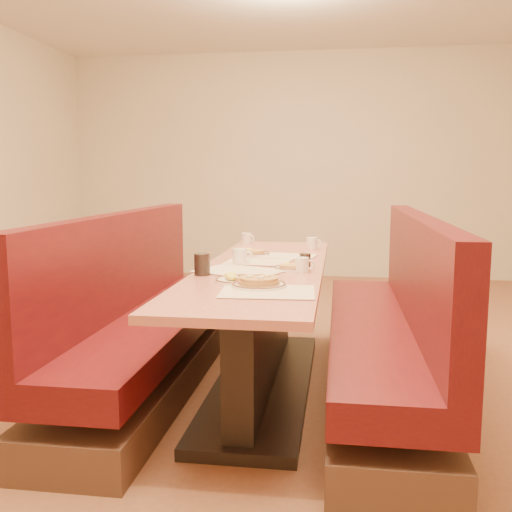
# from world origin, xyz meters

# --- Properties ---
(ground) EXTENTS (8.00, 8.00, 0.00)m
(ground) POSITION_xyz_m (0.00, 0.00, 0.00)
(ground) COLOR #9E6647
(ground) RESTS_ON ground
(room_envelope) EXTENTS (6.04, 8.04, 2.82)m
(room_envelope) POSITION_xyz_m (0.00, 0.00, 1.93)
(room_envelope) COLOR beige
(room_envelope) RESTS_ON ground
(diner_table) EXTENTS (0.70, 2.50, 0.75)m
(diner_table) POSITION_xyz_m (0.00, 0.00, 0.37)
(diner_table) COLOR black
(diner_table) RESTS_ON ground
(booth_left) EXTENTS (0.55, 2.50, 1.05)m
(booth_left) POSITION_xyz_m (-0.73, 0.00, 0.36)
(booth_left) COLOR #4C3326
(booth_left) RESTS_ON ground
(booth_right) EXTENTS (0.55, 2.50, 1.05)m
(booth_right) POSITION_xyz_m (0.73, 0.00, 0.36)
(booth_right) COLOR #4C3326
(booth_right) RESTS_ON ground
(placemat_near_left) EXTENTS (0.54, 0.49, 0.00)m
(placemat_near_left) POSITION_xyz_m (-0.10, -0.21, 0.75)
(placemat_near_left) COLOR beige
(placemat_near_left) RESTS_ON diner_table
(placemat_near_right) EXTENTS (0.44, 0.34, 0.00)m
(placemat_near_right) POSITION_xyz_m (0.12, -0.75, 0.75)
(placemat_near_right) COLOR beige
(placemat_near_right) RESTS_ON diner_table
(placemat_far_left) EXTENTS (0.41, 0.32, 0.00)m
(placemat_far_left) POSITION_xyz_m (-0.05, 0.15, 0.75)
(placemat_far_left) COLOR beige
(placemat_far_left) RESTS_ON diner_table
(placemat_far_right) EXTENTS (0.40, 0.32, 0.00)m
(placemat_far_right) POSITION_xyz_m (0.10, 0.42, 0.75)
(placemat_far_right) COLOR beige
(placemat_far_right) RESTS_ON diner_table
(pancake_plate) EXTENTS (0.26, 0.26, 0.06)m
(pancake_plate) POSITION_xyz_m (0.06, -0.64, 0.77)
(pancake_plate) COLOR white
(pancake_plate) RESTS_ON diner_table
(eggs_plate) EXTENTS (0.25, 0.25, 0.05)m
(eggs_plate) POSITION_xyz_m (-0.05, -0.52, 0.76)
(eggs_plate) COLOR white
(eggs_plate) RESTS_ON diner_table
(extra_plate_mid) EXTENTS (0.19, 0.19, 0.04)m
(extra_plate_mid) POSITION_xyz_m (0.17, -0.10, 0.76)
(extra_plate_mid) COLOR white
(extra_plate_mid) RESTS_ON diner_table
(extra_plate_far) EXTENTS (0.23, 0.23, 0.05)m
(extra_plate_far) POSITION_xyz_m (-0.13, 0.45, 0.77)
(extra_plate_far) COLOR white
(extra_plate_far) RESTS_ON diner_table
(coffee_mug_a) EXTENTS (0.11, 0.07, 0.08)m
(coffee_mug_a) POSITION_xyz_m (0.24, -0.17, 0.79)
(coffee_mug_a) COLOR white
(coffee_mug_a) RESTS_ON diner_table
(coffee_mug_b) EXTENTS (0.12, 0.09, 0.09)m
(coffee_mug_b) POSITION_xyz_m (-0.15, 0.07, 0.80)
(coffee_mug_b) COLOR white
(coffee_mug_b) RESTS_ON diner_table
(coffee_mug_c) EXTENTS (0.11, 0.08, 0.09)m
(coffee_mug_c) POSITION_xyz_m (0.25, 0.82, 0.79)
(coffee_mug_c) COLOR white
(coffee_mug_c) RESTS_ON diner_table
(coffee_mug_d) EXTENTS (0.11, 0.08, 0.08)m
(coffee_mug_d) POSITION_xyz_m (-0.28, 1.10, 0.79)
(coffee_mug_d) COLOR white
(coffee_mug_d) RESTS_ON diner_table
(soda_tumbler_near) EXTENTS (0.08, 0.08, 0.12)m
(soda_tumbler_near) POSITION_xyz_m (-0.28, -0.35, 0.81)
(soda_tumbler_near) COLOR black
(soda_tumbler_near) RESTS_ON diner_table
(soda_tumbler_mid) EXTENTS (0.06, 0.06, 0.09)m
(soda_tumbler_mid) POSITION_xyz_m (0.25, -0.05, 0.79)
(soda_tumbler_mid) COLOR black
(soda_tumbler_mid) RESTS_ON diner_table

